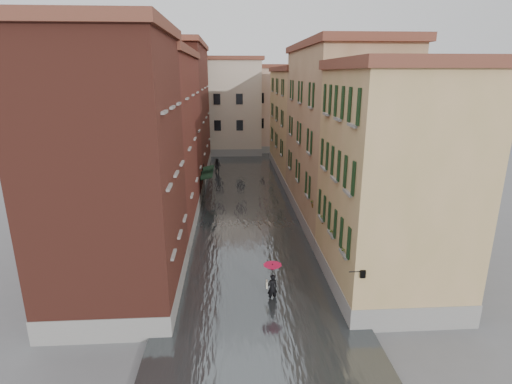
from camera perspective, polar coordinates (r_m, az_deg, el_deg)
name	(u,v)px	position (r m, az deg, el deg)	size (l,w,h in m)	color
ground	(254,273)	(24.05, -0.26, -11.45)	(120.00, 120.00, 0.00)	slate
floodwater	(246,203)	(36.00, -1.48, -1.54)	(10.00, 60.00, 0.20)	#424749
building_left_near	(113,176)	(20.60, -19.78, 2.11)	(6.00, 8.00, 13.00)	maroon
building_left_mid	(154,143)	(31.15, -14.34, 6.75)	(6.00, 14.00, 12.50)	maroon
building_left_far	(178,114)	(45.76, -11.05, 10.91)	(6.00, 16.00, 14.00)	maroon
building_right_near	(392,186)	(21.61, 18.92, 0.78)	(6.00, 8.00, 11.50)	tan
building_right_mid	(338,138)	(31.66, 11.60, 7.53)	(6.00, 14.00, 13.00)	tan
building_right_far	(303,124)	(46.27, 6.75, 9.60)	(6.00, 16.00, 11.50)	tan
building_end_cream	(218,108)	(59.41, -5.43, 11.89)	(12.00, 9.00, 13.00)	#BAA794
building_end_pink	(278,110)	(61.84, 3.17, 11.66)	(10.00, 9.00, 12.00)	tan
awning_near	(207,175)	(36.36, -7.07, 2.42)	(1.09, 3.33, 2.80)	black
awning_far	(208,171)	(37.97, -6.93, 3.03)	(1.09, 3.29, 2.80)	black
wall_lantern	(362,273)	(18.18, 14.92, -11.18)	(0.71, 0.22, 0.35)	black
window_planters	(324,212)	(23.66, 9.68, -2.88)	(0.59, 10.58, 0.84)	olive
pedestrian_main	(272,279)	(20.78, 2.34, -12.29)	(0.94, 0.94, 2.06)	black
pedestrian_far	(217,166)	(46.77, -5.54, 3.68)	(0.88, 0.69, 1.82)	black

